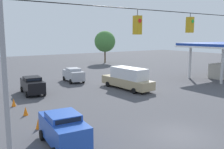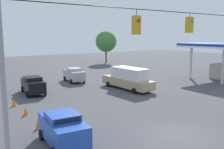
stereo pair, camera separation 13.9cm
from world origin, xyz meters
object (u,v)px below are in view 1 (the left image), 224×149
(tree_horizon_left, at_px, (105,41))
(sedan_black_withflow_far, at_px, (32,85))
(traffic_cone_nearest, at_px, (55,141))
(traffic_cone_third, at_px, (26,111))
(overhead_signal_span, at_px, (188,56))
(traffic_cone_fourth, at_px, (14,102))
(traffic_cone_second, at_px, (38,124))
(box_truck_tan_oncoming_far, at_px, (128,78))
(sedan_blue_parked_shoulder, at_px, (63,129))
(sedan_silver_oncoming_deep, at_px, (73,75))

(tree_horizon_left, bearing_deg, sedan_black_withflow_far, 43.15)
(traffic_cone_nearest, distance_m, tree_horizon_left, 45.20)
(traffic_cone_third, xyz_separation_m, tree_horizon_left, (-26.36, -29.40, 4.63))
(overhead_signal_span, bearing_deg, traffic_cone_fourth, -62.06)
(traffic_cone_second, xyz_separation_m, tree_horizon_left, (-26.45, -32.92, 4.63))
(overhead_signal_span, distance_m, box_truck_tan_oncoming_far, 15.32)
(traffic_cone_fourth, bearing_deg, traffic_cone_third, 93.22)
(overhead_signal_span, height_order, box_truck_tan_oncoming_far, overhead_signal_span)
(tree_horizon_left, bearing_deg, traffic_cone_second, 51.22)
(sedan_blue_parked_shoulder, xyz_separation_m, traffic_cone_fourth, (0.50, -10.20, -0.66))
(sedan_blue_parked_shoulder, xyz_separation_m, traffic_cone_second, (0.41, -3.43, -0.66))
(traffic_cone_second, bearing_deg, overhead_signal_span, 136.39)
(overhead_signal_span, relative_size, sedan_blue_parked_shoulder, 4.73)
(sedan_blue_parked_shoulder, bearing_deg, overhead_signal_span, 153.61)
(traffic_cone_fourth, height_order, tree_horizon_left, tree_horizon_left)
(box_truck_tan_oncoming_far, height_order, sedan_blue_parked_shoulder, box_truck_tan_oncoming_far)
(sedan_blue_parked_shoulder, bearing_deg, traffic_cone_nearest, -5.67)
(box_truck_tan_oncoming_far, relative_size, traffic_cone_fourth, 10.29)
(sedan_black_withflow_far, distance_m, traffic_cone_fourth, 5.01)
(box_truck_tan_oncoming_far, distance_m, tree_horizon_left, 29.57)
(sedan_black_withflow_far, xyz_separation_m, sedan_blue_parked_shoulder, (2.43, 14.21, 0.03))
(sedan_black_withflow_far, distance_m, box_truck_tan_oncoming_far, 10.95)
(sedan_silver_oncoming_deep, distance_m, box_truck_tan_oncoming_far, 8.74)
(sedan_black_withflow_far, height_order, tree_horizon_left, tree_horizon_left)
(sedan_blue_parked_shoulder, bearing_deg, traffic_cone_second, -83.21)
(sedan_black_withflow_far, xyz_separation_m, traffic_cone_second, (2.84, 10.79, -0.63))
(traffic_cone_fourth, xyz_separation_m, tree_horizon_left, (-26.54, -26.15, 4.63))
(box_truck_tan_oncoming_far, distance_m, traffic_cone_fourth, 13.17)
(sedan_black_withflow_far, bearing_deg, tree_horizon_left, -136.85)
(overhead_signal_span, relative_size, sedan_silver_oncoming_deep, 4.72)
(sedan_blue_parked_shoulder, relative_size, tree_horizon_left, 0.59)
(sedan_blue_parked_shoulder, relative_size, traffic_cone_nearest, 6.02)
(tree_horizon_left, bearing_deg, traffic_cone_third, 48.12)
(sedan_silver_oncoming_deep, bearing_deg, traffic_cone_second, 56.83)
(sedan_black_withflow_far, height_order, sedan_silver_oncoming_deep, sedan_silver_oncoming_deep)
(sedan_silver_oncoming_deep, xyz_separation_m, traffic_cone_second, (9.76, 14.92, -0.63))
(traffic_cone_second, distance_m, traffic_cone_third, 3.52)
(box_truck_tan_oncoming_far, height_order, traffic_cone_fourth, box_truck_tan_oncoming_far)
(overhead_signal_span, xyz_separation_m, traffic_cone_nearest, (7.15, -3.35, -4.85))
(traffic_cone_second, relative_size, traffic_cone_fourth, 1.00)
(traffic_cone_nearest, xyz_separation_m, tree_horizon_left, (-26.53, -36.30, 4.63))
(sedan_black_withflow_far, xyz_separation_m, sedan_silver_oncoming_deep, (-6.92, -4.14, -0.00))
(tree_horizon_left, bearing_deg, traffic_cone_nearest, 53.83)
(overhead_signal_span, height_order, traffic_cone_fourth, overhead_signal_span)
(sedan_black_withflow_far, xyz_separation_m, box_truck_tan_oncoming_far, (-10.20, 3.96, 0.31))
(sedan_black_withflow_far, height_order, traffic_cone_third, sedan_black_withflow_far)
(traffic_cone_third, bearing_deg, sedan_silver_oncoming_deep, -130.30)
(sedan_black_withflow_far, relative_size, traffic_cone_nearest, 6.33)
(box_truck_tan_oncoming_far, xyz_separation_m, traffic_cone_third, (12.95, 3.30, -0.94))
(traffic_cone_nearest, bearing_deg, traffic_cone_second, -91.47)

